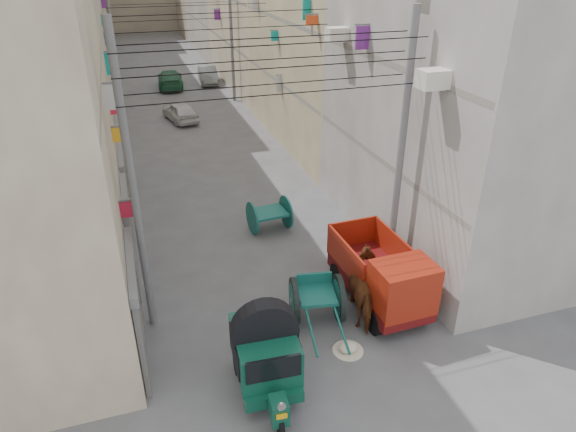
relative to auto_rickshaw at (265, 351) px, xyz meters
name	(u,v)px	position (x,y,z in m)	size (l,w,h in m)	color
shutters_left	(127,208)	(-2.65, 7.57, 0.40)	(0.18, 14.40, 2.88)	#505055
signboards	(190,72)	(1.26, 18.86, 2.34)	(8.22, 40.52, 5.67)	#DA4519
ac_units	(385,20)	(4.92, 4.87, 6.34)	(0.70, 6.55, 3.35)	beige
utility_poles	(205,80)	(1.27, 14.20, 2.91)	(7.40, 22.20, 8.00)	slate
overhead_cables	(211,21)	(1.27, 11.60, 5.67)	(7.40, 22.52, 1.12)	black
auto_rickshaw	(265,351)	(0.00, 0.00, 0.00)	(1.61, 2.68, 1.86)	black
tonga_cart	(317,299)	(2.00, 1.96, -0.40)	(1.63, 3.10, 1.33)	black
mini_truck	(386,282)	(3.96, 1.75, -0.12)	(1.73, 3.67, 2.04)	black
second_cart	(269,214)	(2.17, 7.27, -0.44)	(1.49, 1.35, 1.22)	#13554D
feed_sack	(348,347)	(2.33, 0.52, -0.97)	(0.50, 0.40, 0.25)	beige
horse	(367,289)	(3.40, 1.76, -0.23)	(0.93, 2.04, 1.72)	#5B2E15
distant_car_white	(180,112)	(0.81, 21.69, -0.53)	(1.34, 3.33, 1.14)	silver
distant_car_grey	(208,75)	(4.07, 30.69, -0.49)	(1.29, 3.69, 1.22)	#575C5A
distant_car_green	(170,79)	(1.18, 30.18, -0.47)	(1.75, 4.30, 1.25)	#1F5A37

